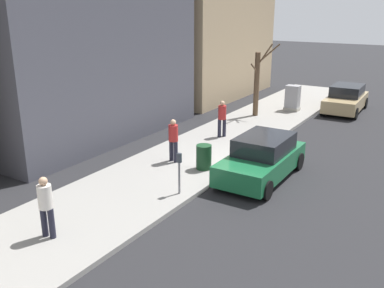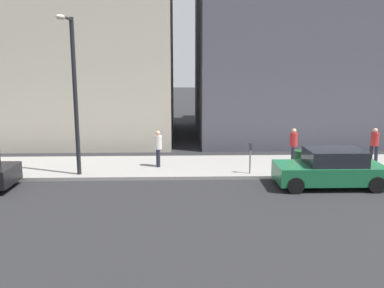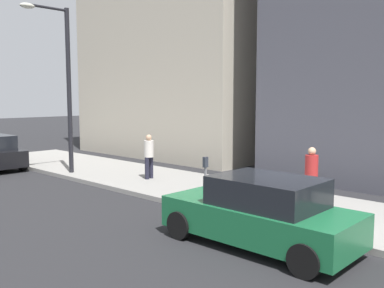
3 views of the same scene
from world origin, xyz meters
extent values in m
plane|color=#232326|center=(0.00, 0.00, 0.00)|extent=(120.00, 120.00, 0.00)
cube|color=gray|center=(2.00, 0.00, 0.07)|extent=(4.00, 36.00, 0.15)
cube|color=#196038|center=(-1.09, 0.34, 0.57)|extent=(1.82, 4.21, 0.70)
cube|color=black|center=(-1.09, 0.14, 1.22)|extent=(1.61, 2.21, 0.60)
cylinder|color=black|center=(-1.94, 1.88, 0.32)|extent=(0.22, 0.64, 0.64)
cylinder|color=black|center=(-0.24, 1.89, 0.32)|extent=(0.22, 0.64, 0.64)
cylinder|color=black|center=(-1.93, -1.22, 0.32)|extent=(0.22, 0.64, 0.64)
cylinder|color=black|center=(-0.23, -1.21, 0.32)|extent=(0.22, 0.64, 0.64)
cylinder|color=black|center=(-0.24, 13.24, 0.32)|extent=(0.23, 0.64, 0.64)
cylinder|color=slate|center=(0.45, 3.23, 0.68)|extent=(0.07, 0.07, 1.05)
cube|color=#2D333D|center=(0.45, 3.23, 1.35)|extent=(0.14, 0.10, 0.30)
cylinder|color=black|center=(0.55, 10.56, 3.40)|extent=(0.18, 0.18, 6.50)
cylinder|color=black|center=(-0.25, 10.56, 6.55)|extent=(1.60, 0.10, 0.10)
ellipsoid|color=beige|center=(-1.05, 10.56, 6.50)|extent=(0.56, 0.32, 0.20)
cylinder|color=#14381E|center=(0.90, 0.94, 0.60)|extent=(0.56, 0.56, 0.90)
cylinder|color=#1E1E2D|center=(2.18, -3.07, 0.56)|extent=(0.16, 0.16, 0.82)
cylinder|color=#1E1E2D|center=(2.33, -2.88, 0.56)|extent=(0.16, 0.16, 0.82)
cylinder|color=#A52323|center=(2.26, -2.98, 1.28)|extent=(0.36, 0.36, 0.62)
sphere|color=tan|center=(2.26, -2.98, 1.70)|extent=(0.22, 0.22, 0.22)
cylinder|color=#1E1E2D|center=(2.15, 0.91, 0.56)|extent=(0.16, 0.16, 0.82)
cylinder|color=#1E1E2D|center=(2.39, 0.86, 0.56)|extent=(0.16, 0.16, 0.82)
cylinder|color=#A52323|center=(2.27, 0.88, 1.28)|extent=(0.36, 0.36, 0.62)
sphere|color=tan|center=(2.27, 0.88, 1.70)|extent=(0.22, 0.22, 0.22)
cylinder|color=#1E1E2D|center=(1.93, 7.26, 0.56)|extent=(0.16, 0.16, 0.82)
cylinder|color=#1E1E2D|center=(1.70, 7.22, 0.56)|extent=(0.16, 0.16, 0.82)
cylinder|color=silver|center=(1.82, 7.24, 1.28)|extent=(0.36, 0.36, 0.62)
sphere|color=tan|center=(1.82, 7.24, 1.70)|extent=(0.22, 0.22, 0.22)
cube|color=#4C4C56|center=(10.91, -0.39, 7.53)|extent=(10.83, 10.83, 15.05)
cube|color=#BCB29E|center=(11.03, 12.25, 7.76)|extent=(11.06, 11.06, 15.52)
camera|label=1|loc=(-6.49, 13.57, 5.83)|focal=40.00mm
camera|label=2|loc=(-17.32, 6.25, 5.00)|focal=40.00mm
camera|label=3|loc=(-8.61, -4.73, 3.20)|focal=40.00mm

